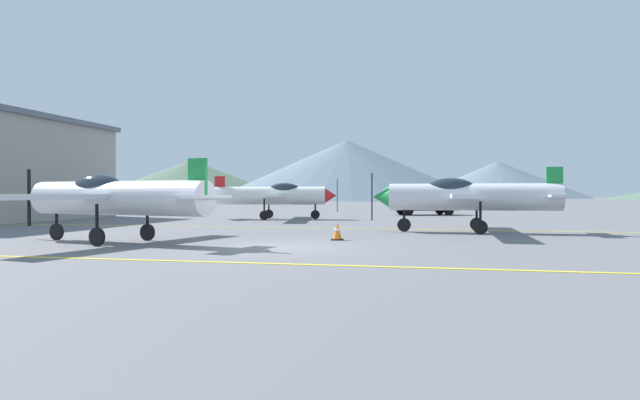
% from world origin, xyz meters
% --- Properties ---
extents(ground_plane, '(400.00, 400.00, 0.00)m').
position_xyz_m(ground_plane, '(0.00, 0.00, 0.00)').
color(ground_plane, slate).
extents(apron_line_near, '(80.00, 0.16, 0.01)m').
position_xyz_m(apron_line_near, '(0.00, -3.46, 0.01)').
color(apron_line_near, yellow).
rests_on(apron_line_near, ground_plane).
extents(apron_line_far, '(80.00, 0.16, 0.01)m').
position_xyz_m(apron_line_far, '(0.00, 8.50, 0.01)').
color(apron_line_far, yellow).
rests_on(apron_line_far, ground_plane).
extents(airplane_near, '(7.31, 8.33, 2.50)m').
position_xyz_m(airplane_near, '(-5.27, 0.43, 1.41)').
color(airplane_near, silver).
rests_on(airplane_near, ground_plane).
extents(airplane_mid, '(7.19, 8.30, 2.50)m').
position_xyz_m(airplane_mid, '(5.51, 7.34, 1.41)').
color(airplane_mid, silver).
rests_on(airplane_mid, ground_plane).
extents(airplane_far, '(7.30, 8.35, 2.50)m').
position_xyz_m(airplane_far, '(-4.87, 16.28, 1.41)').
color(airplane_far, white).
rests_on(airplane_far, ground_plane).
extents(car_sedan, '(4.66, 3.16, 1.62)m').
position_xyz_m(car_sedan, '(3.51, 24.54, 0.84)').
color(car_sedan, black).
rests_on(car_sedan, ground_plane).
extents(traffic_cone_front, '(0.36, 0.36, 0.59)m').
position_xyz_m(traffic_cone_front, '(1.30, 2.80, 0.29)').
color(traffic_cone_front, black).
rests_on(traffic_cone_front, ground_plane).
extents(hill_left, '(63.23, 63.23, 12.12)m').
position_xyz_m(hill_left, '(-73.78, 152.73, 6.06)').
color(hill_left, '#4C6651').
rests_on(hill_left, ground_plane).
extents(hill_centerleft, '(62.47, 62.47, 13.79)m').
position_xyz_m(hill_centerleft, '(-16.78, 113.69, 6.89)').
color(hill_centerleft, slate).
rests_on(hill_centerleft, ground_plane).
extents(hill_centerright, '(52.02, 52.02, 10.91)m').
position_xyz_m(hill_centerright, '(21.18, 159.00, 5.45)').
color(hill_centerright, slate).
rests_on(hill_centerright, ground_plane).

